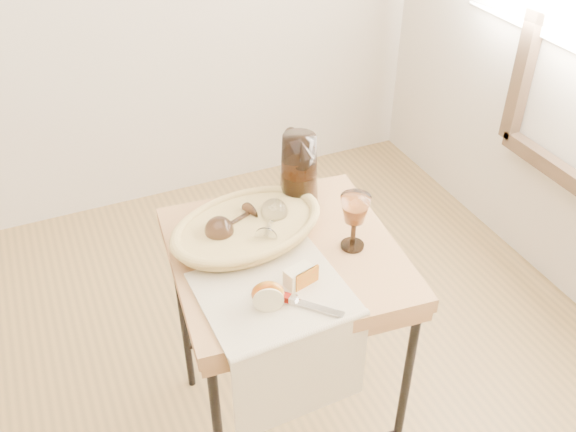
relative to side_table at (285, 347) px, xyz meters
name	(u,v)px	position (x,y,z in m)	size (l,w,h in m)	color
side_table	(285,347)	(0.00, 0.00, 0.00)	(0.56, 0.56, 0.71)	#925B34
tea_towel	(273,293)	(-0.09, -0.13, 0.36)	(0.33, 0.30, 0.01)	beige
bread_basket	(247,230)	(-0.07, 0.08, 0.38)	(0.37, 0.25, 0.05)	olive
goblet_lying_a	(233,223)	(-0.10, 0.10, 0.41)	(0.12, 0.07, 0.07)	#4D362C
goblet_lying_b	(271,223)	(-0.01, 0.06, 0.41)	(0.12, 0.07, 0.07)	white
pitcher	(299,170)	(0.12, 0.18, 0.46)	(0.15, 0.23, 0.25)	black
wine_goblet	(354,222)	(0.16, -0.06, 0.43)	(0.07, 0.07, 0.15)	white
apple_half	(268,294)	(-0.11, -0.17, 0.40)	(0.07, 0.04, 0.07)	#B11700
apple_wedge	(299,276)	(-0.02, -0.13, 0.39)	(0.07, 0.04, 0.05)	beige
table_knife	(296,301)	(-0.05, -0.19, 0.37)	(0.20, 0.02, 0.02)	silver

